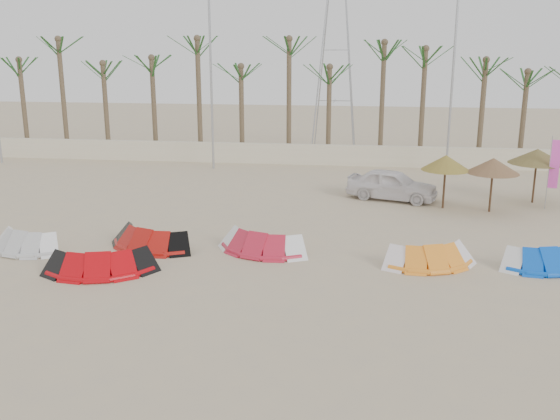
# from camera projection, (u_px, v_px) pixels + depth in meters

# --- Properties ---
(ground) EXTENTS (120.00, 120.00, 0.00)m
(ground) POSITION_uv_depth(u_px,v_px,m) (254.00, 304.00, 18.58)
(ground) COLOR tan
(ground) RESTS_ON ground
(boundary_wall) EXTENTS (60.00, 0.30, 1.30)m
(boundary_wall) POSITION_uv_depth(u_px,v_px,m) (313.00, 155.00, 39.46)
(boundary_wall) COLOR beige
(boundary_wall) RESTS_ON ground
(palm_line) EXTENTS (52.00, 4.00, 7.70)m
(palm_line) POSITION_uv_depth(u_px,v_px,m) (327.00, 60.00, 39.30)
(palm_line) COLOR brown
(palm_line) RESTS_ON ground
(lamp_b) EXTENTS (1.25, 0.14, 11.00)m
(lamp_b) POSITION_uv_depth(u_px,v_px,m) (212.00, 73.00, 36.97)
(lamp_b) COLOR #A5A8AD
(lamp_b) RESTS_ON ground
(lamp_c) EXTENTS (1.25, 0.14, 11.00)m
(lamp_c) POSITION_uv_depth(u_px,v_px,m) (453.00, 75.00, 35.19)
(lamp_c) COLOR #A5A8AD
(lamp_c) RESTS_ON ground
(pylon) EXTENTS (3.00, 3.00, 14.00)m
(pylon) POSITION_uv_depth(u_px,v_px,m) (333.00, 149.00, 45.25)
(pylon) COLOR #A5A8AD
(pylon) RESTS_ON ground
(kite_grey) EXTENTS (3.15, 2.04, 0.90)m
(kite_grey) POSITION_uv_depth(u_px,v_px,m) (27.00, 239.00, 23.34)
(kite_grey) COLOR #B5B5B5
(kite_grey) RESTS_ON ground
(kite_red_left) EXTENTS (3.78, 2.48, 0.90)m
(kite_red_left) POSITION_uv_depth(u_px,v_px,m) (152.00, 236.00, 23.72)
(kite_red_left) COLOR #A7130D
(kite_red_left) RESTS_ON ground
(kite_red_mid) EXTENTS (3.93, 2.33, 0.90)m
(kite_red_mid) POSITION_uv_depth(u_px,v_px,m) (104.00, 259.00, 21.23)
(kite_red_mid) COLOR #B7050B
(kite_red_mid) RESTS_ON ground
(kite_red_right) EXTENTS (3.76, 2.42, 0.90)m
(kite_red_right) POSITION_uv_depth(u_px,v_px,m) (263.00, 239.00, 23.28)
(kite_red_right) COLOR #BB1C33
(kite_red_right) RESTS_ON ground
(kite_orange) EXTENTS (3.57, 2.36, 0.90)m
(kite_orange) POSITION_uv_depth(u_px,v_px,m) (429.00, 252.00, 21.85)
(kite_orange) COLOR orange
(kite_orange) RESTS_ON ground
(kite_blue) EXTENTS (3.27, 2.12, 0.90)m
(kite_blue) POSITION_uv_depth(u_px,v_px,m) (543.00, 255.00, 21.56)
(kite_blue) COLOR blue
(kite_blue) RESTS_ON ground
(parasol_left) EXTENTS (2.25, 2.25, 2.52)m
(parasol_left) POSITION_uv_depth(u_px,v_px,m) (446.00, 163.00, 28.74)
(parasol_left) COLOR #4C331E
(parasol_left) RESTS_ON ground
(parasol_mid) EXTENTS (2.36, 2.36, 2.51)m
(parasol_mid) POSITION_uv_depth(u_px,v_px,m) (493.00, 166.00, 28.12)
(parasol_mid) COLOR #4C331E
(parasol_mid) RESTS_ON ground
(parasol_right) EXTENTS (2.69, 2.69, 2.64)m
(parasol_right) POSITION_uv_depth(u_px,v_px,m) (537.00, 156.00, 29.71)
(parasol_right) COLOR #4C331E
(parasol_right) RESTS_ON ground
(flag_pink) EXTENTS (0.44, 0.13, 3.45)m
(flag_pink) POSITION_uv_depth(u_px,v_px,m) (553.00, 166.00, 28.62)
(flag_pink) COLOR #A5A8AD
(flag_pink) RESTS_ON ground
(car) EXTENTS (4.74, 3.00, 1.50)m
(car) POSITION_uv_depth(u_px,v_px,m) (392.00, 185.00, 30.72)
(car) COLOR white
(car) RESTS_ON ground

